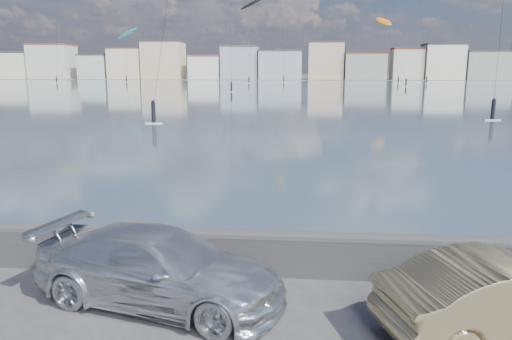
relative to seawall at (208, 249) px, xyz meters
The scene contains 10 objects.
ground 2.76m from the seawall, 90.00° to the right, with size 700.00×700.00×0.00m, color #333335.
bay_water 88.80m from the seawall, 90.00° to the left, with size 500.00×177.00×0.00m, color #394E58.
far_shore_strip 197.30m from the seawall, 90.00° to the left, with size 500.00×60.00×0.00m, color #4C473D.
seawall is the anchor object (origin of this frame).
far_buildings 183.39m from the seawall, 89.59° to the left, with size 240.79×13.26×14.60m.
car_silver 1.73m from the seawall, 114.03° to the right, with size 2.12×5.22×1.52m, color silver.
car_champagne 6.23m from the seawall, 21.96° to the right, with size 1.60×4.60×1.51m, color tan.
kitesurfer_0 133.35m from the seawall, 79.71° to the left, with size 7.14×19.47×18.62m.
kitesurfer_5 149.38m from the seawall, 95.11° to the left, with size 9.13×15.40×26.28m.
kitesurfer_10 163.38m from the seawall, 109.76° to the left, with size 8.18×14.46×17.47m.
Camera 1 is at (2.09, -8.09, 4.72)m, focal length 35.00 mm.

